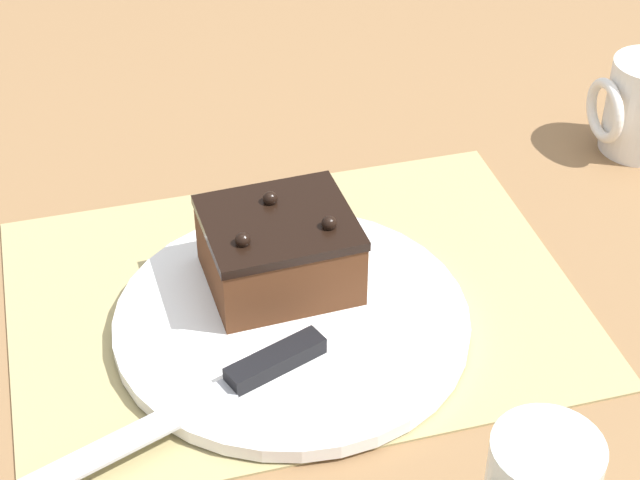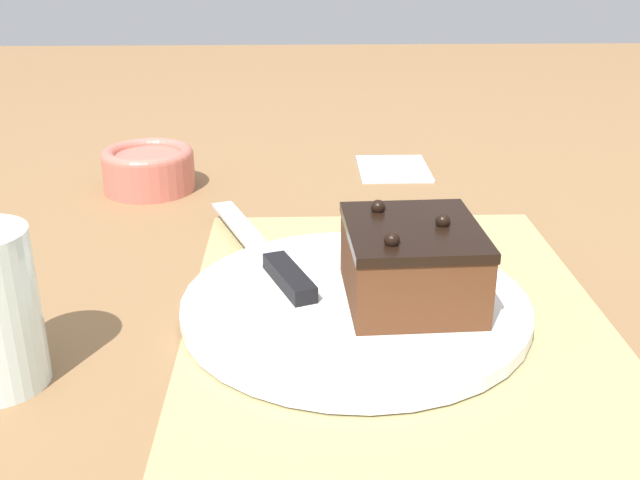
# 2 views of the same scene
# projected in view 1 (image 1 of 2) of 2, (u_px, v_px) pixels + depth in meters

# --- Properties ---
(ground_plane) EXTENTS (3.00, 3.00, 0.00)m
(ground_plane) POSITION_uv_depth(u_px,v_px,m) (294.00, 301.00, 0.88)
(ground_plane) COLOR olive
(placemat_woven) EXTENTS (0.46, 0.34, 0.00)m
(placemat_woven) POSITION_uv_depth(u_px,v_px,m) (294.00, 299.00, 0.88)
(placemat_woven) COLOR tan
(placemat_woven) RESTS_ON ground_plane
(cake_plate) EXTENTS (0.28, 0.28, 0.01)m
(cake_plate) POSITION_uv_depth(u_px,v_px,m) (292.00, 321.00, 0.85)
(cake_plate) COLOR white
(cake_plate) RESTS_ON placemat_woven
(chocolate_cake) EXTENTS (0.12, 0.11, 0.07)m
(chocolate_cake) POSITION_uv_depth(u_px,v_px,m) (279.00, 250.00, 0.86)
(chocolate_cake) COLOR #512D19
(chocolate_cake) RESTS_ON cake_plate
(serving_knife) EXTENTS (0.24, 0.11, 0.01)m
(serving_knife) POSITION_uv_depth(u_px,v_px,m) (228.00, 386.00, 0.78)
(serving_knife) COLOR black
(serving_knife) RESTS_ON cake_plate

